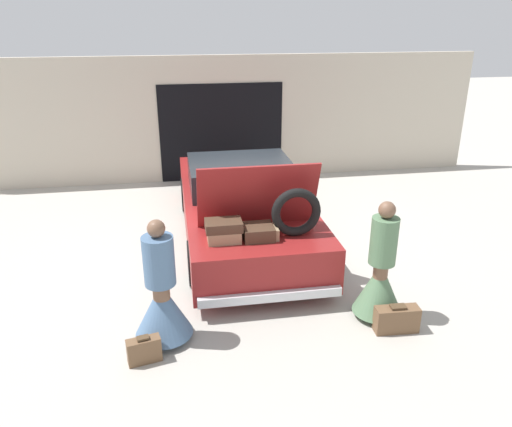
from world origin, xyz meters
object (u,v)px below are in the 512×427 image
car (243,206)px  suitcase_beside_right_person (397,319)px  suitcase_beside_left_person (144,350)px  person_right (380,278)px  person_left (162,299)px

car → suitcase_beside_right_person: (1.46, -3.02, -0.43)m
suitcase_beside_left_person → suitcase_beside_right_person: bearing=1.4°
person_right → suitcase_beside_right_person: bearing=-167.2°
car → person_left: size_ratio=3.14×
person_right → suitcase_beside_right_person: (0.11, -0.35, -0.39)m
car → person_right: size_ratio=3.07×
person_left → suitcase_beside_right_person: size_ratio=2.82×
person_right → suitcase_beside_right_person: size_ratio=2.89×
person_left → suitcase_beside_right_person: (2.82, -0.33, -0.38)m
car → person_right: 2.99m
person_left → person_right: bearing=78.2°
car → suitcase_beside_left_person: (-1.58, -3.09, -0.45)m
person_right → suitcase_beside_left_person: 2.99m
person_right → car: bearing=23.1°
car → suitcase_beside_right_person: car is taller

